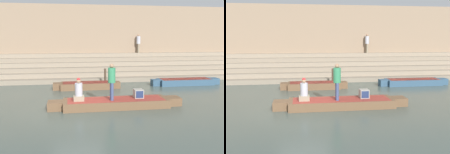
# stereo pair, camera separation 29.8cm
# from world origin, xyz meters

# --- Properties ---
(ground_plane) EXTENTS (120.00, 120.00, 0.00)m
(ground_plane) POSITION_xyz_m (0.00, 0.00, 0.00)
(ground_plane) COLOR #47544C
(ghat_steps) EXTENTS (36.00, 4.76, 1.96)m
(ghat_steps) POSITION_xyz_m (0.00, 10.05, 0.71)
(ghat_steps) COLOR gray
(ghat_steps) RESTS_ON ground
(back_wall) EXTENTS (34.20, 1.28, 6.24)m
(back_wall) POSITION_xyz_m (0.00, 12.36, 3.09)
(back_wall) COLOR #937A60
(back_wall) RESTS_ON ground
(rowboat_main) EXTENTS (6.44, 1.52, 0.40)m
(rowboat_main) POSITION_xyz_m (1.82, 0.10, 0.21)
(rowboat_main) COLOR brown
(rowboat_main) RESTS_ON ground
(person_standing) EXTENTS (0.35, 0.35, 1.74)m
(person_standing) POSITION_xyz_m (1.58, -0.05, 1.40)
(person_standing) COLOR #3D4C75
(person_standing) RESTS_ON rowboat_main
(person_rowing) EXTENTS (0.49, 0.39, 1.09)m
(person_rowing) POSITION_xyz_m (0.04, 0.04, 0.83)
(person_rowing) COLOR gray
(person_rowing) RESTS_ON rowboat_main
(tv_set) EXTENTS (0.44, 0.49, 0.42)m
(tv_set) POSITION_xyz_m (2.96, 0.22, 0.61)
(tv_set) COLOR #9E998E
(tv_set) RESTS_ON rowboat_main
(moored_boat_shore) EXTENTS (4.98, 1.20, 0.43)m
(moored_boat_shore) POSITION_xyz_m (7.79, 5.33, 0.23)
(moored_boat_shore) COLOR #33516B
(moored_boat_shore) RESTS_ON ground
(moored_boat_distant) EXTENTS (4.36, 1.20, 0.43)m
(moored_boat_distant) POSITION_xyz_m (0.75, 4.95, 0.23)
(moored_boat_distant) COLOR brown
(moored_boat_distant) RESTS_ON ground
(mooring_post) EXTENTS (0.15, 0.15, 1.18)m
(mooring_post) POSITION_xyz_m (2.12, 6.09, 0.59)
(mooring_post) COLOR #473828
(mooring_post) RESTS_ON ground
(person_on_steps) EXTENTS (0.36, 0.36, 1.71)m
(person_on_steps) POSITION_xyz_m (5.92, 11.37, 2.94)
(person_on_steps) COLOR gray
(person_on_steps) RESTS_ON ghat_steps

